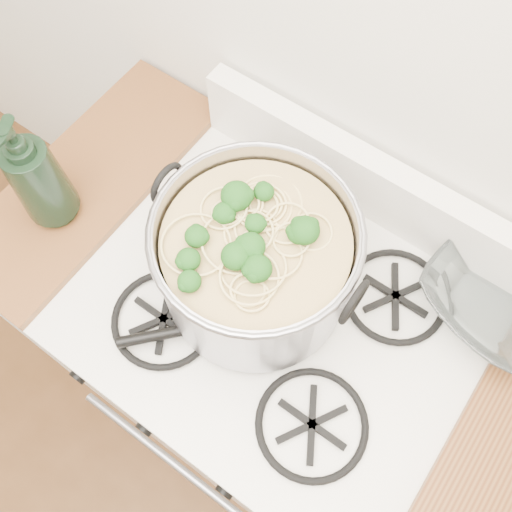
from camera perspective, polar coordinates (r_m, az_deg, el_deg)
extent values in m
plane|color=silver|center=(0.92, 16.30, 21.15)|extent=(3.60, 0.00, 3.60)
cube|color=white|center=(1.60, 1.75, -11.40)|extent=(0.76, 0.65, 0.81)
cube|color=white|center=(1.14, 2.41, -5.71)|extent=(0.76, 0.65, 0.04)
cube|color=black|center=(1.55, -5.28, -20.44)|extent=(0.58, 0.02, 0.46)
cube|color=black|center=(1.11, 2.47, -5.16)|extent=(0.60, 0.56, 0.02)
cylinder|color=black|center=(1.26, -17.16, -11.20)|extent=(0.04, 0.03, 0.04)
cylinder|color=black|center=(1.21, -10.88, -16.32)|extent=(0.04, 0.03, 0.04)
cylinder|color=black|center=(1.18, -2.94, -22.15)|extent=(0.04, 0.03, 0.04)
cube|color=silver|center=(1.70, -12.37, -1.23)|extent=(0.25, 0.65, 0.88)
cube|color=#542B14|center=(1.30, -16.32, 7.02)|extent=(0.25, 0.65, 0.04)
cylinder|color=#97969F|center=(1.01, 0.00, -0.56)|extent=(0.34, 0.34, 0.23)
torus|color=#97969F|center=(0.91, 0.00, 2.36)|extent=(0.36, 0.36, 0.01)
torus|color=black|center=(1.00, -8.87, 7.17)|extent=(0.01, 0.08, 0.08)
torus|color=black|center=(0.90, 9.77, -4.57)|extent=(0.01, 0.08, 0.08)
cylinder|color=#A88A4F|center=(1.02, 0.00, -0.94)|extent=(0.32, 0.32, 0.20)
sphere|color=#184813|center=(0.92, 0.00, 2.04)|extent=(0.04, 0.04, 0.04)
sphere|color=#184813|center=(0.92, 0.00, 2.04)|extent=(0.04, 0.04, 0.04)
sphere|color=#184813|center=(0.92, 0.00, 2.04)|extent=(0.04, 0.04, 0.04)
sphere|color=#184813|center=(0.92, 0.00, 2.04)|extent=(0.04, 0.04, 0.04)
sphere|color=#184813|center=(0.92, 0.00, 2.04)|extent=(0.04, 0.04, 0.04)
sphere|color=#184813|center=(0.92, 0.00, 2.04)|extent=(0.04, 0.04, 0.04)
sphere|color=#184813|center=(0.92, 0.00, 2.04)|extent=(0.04, 0.04, 0.04)
sphere|color=#184813|center=(0.92, 0.00, 2.04)|extent=(0.04, 0.04, 0.04)
sphere|color=#184813|center=(0.92, 0.00, 2.04)|extent=(0.04, 0.04, 0.04)
sphere|color=#184813|center=(0.92, 0.00, 2.04)|extent=(0.04, 0.04, 0.04)
sphere|color=#184813|center=(0.92, 0.00, 2.04)|extent=(0.04, 0.04, 0.04)
sphere|color=#184813|center=(0.92, 0.00, 2.04)|extent=(0.04, 0.04, 0.04)
imported|color=white|center=(1.18, 22.87, -3.95)|extent=(0.14, 0.14, 0.03)
imported|color=black|center=(1.15, -21.33, 7.78)|extent=(0.14, 0.14, 0.28)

